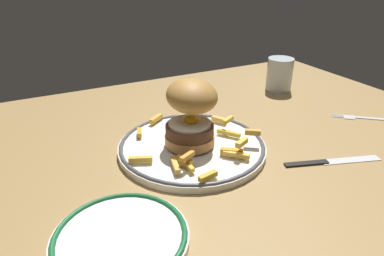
# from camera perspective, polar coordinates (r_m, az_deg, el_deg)

# --- Properties ---
(ground_plane) EXTENTS (1.33, 0.93, 0.04)m
(ground_plane) POSITION_cam_1_polar(r_m,az_deg,el_deg) (0.62, -2.38, -7.49)
(ground_plane) COLOR olive
(dinner_plate) EXTENTS (0.28, 0.28, 0.02)m
(dinner_plate) POSITION_cam_1_polar(r_m,az_deg,el_deg) (0.65, 0.00, -2.99)
(dinner_plate) COLOR white
(dinner_plate) RESTS_ON ground_plane
(burger) EXTENTS (0.11, 0.11, 0.12)m
(burger) POSITION_cam_1_polar(r_m,az_deg,el_deg) (0.62, -0.16, 2.75)
(burger) COLOR #B87B3E
(burger) RESTS_ON dinner_plate
(fries_pile) EXTENTS (0.24, 0.26, 0.03)m
(fries_pile) POSITION_cam_1_polar(r_m,az_deg,el_deg) (0.63, 1.29, -2.24)
(fries_pile) COLOR gold
(fries_pile) RESTS_ON dinner_plate
(water_glass) EXTENTS (0.07, 0.07, 0.09)m
(water_glass) POSITION_cam_1_polar(r_m,az_deg,el_deg) (0.98, 14.37, 8.36)
(water_glass) COLOR silver
(water_glass) RESTS_ON ground_plane
(side_plate) EXTENTS (0.18, 0.18, 0.02)m
(side_plate) POSITION_cam_1_polar(r_m,az_deg,el_deg) (0.46, -11.85, -17.49)
(side_plate) COLOR white
(side_plate) RESTS_ON ground_plane
(fork) EXTENTS (0.12, 0.10, 0.00)m
(fork) POSITION_cam_1_polar(r_m,az_deg,el_deg) (0.87, 26.65, 1.60)
(fork) COLOR silver
(fork) RESTS_ON ground_plane
(knife) EXTENTS (0.18, 0.07, 0.01)m
(knife) POSITION_cam_1_polar(r_m,az_deg,el_deg) (0.65, 21.33, -5.21)
(knife) COLOR black
(knife) RESTS_ON ground_plane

